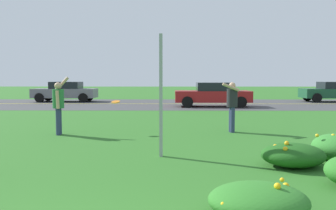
# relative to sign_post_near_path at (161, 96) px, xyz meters

# --- Properties ---
(ground_plane) EXTENTS (120.00, 120.00, 0.00)m
(ground_plane) POSITION_rel_sign_post_near_path_xyz_m (-0.66, 5.26, -1.33)
(ground_plane) COLOR #2D6B23
(highway_strip) EXTENTS (120.00, 9.91, 0.01)m
(highway_strip) POSITION_rel_sign_post_near_path_xyz_m (-0.66, 15.99, -1.33)
(highway_strip) COLOR #424244
(highway_strip) RESTS_ON ground
(highway_center_stripe) EXTENTS (120.00, 0.16, 0.00)m
(highway_center_stripe) POSITION_rel_sign_post_near_path_xyz_m (-0.66, 15.99, -1.32)
(highway_center_stripe) COLOR yellow
(highway_center_stripe) RESTS_ON ground
(daylily_clump_front_left) EXTENTS (1.23, 1.04, 0.52)m
(daylily_clump_front_left) POSITION_rel_sign_post_near_path_xyz_m (2.58, -0.89, -1.10)
(daylily_clump_front_left) COLOR #1E5619
(daylily_clump_front_left) RESTS_ON ground
(daylily_clump_front_center) EXTENTS (1.24, 1.07, 0.46)m
(daylily_clump_front_center) POSITION_rel_sign_post_near_path_xyz_m (1.31, -3.42, -1.13)
(daylily_clump_front_center) COLOR #2D7526
(daylily_clump_front_center) RESTS_ON ground
(sign_post_near_path) EXTENTS (0.07, 0.10, 2.66)m
(sign_post_near_path) POSITION_rel_sign_post_near_path_xyz_m (0.00, 0.00, 0.00)
(sign_post_near_path) COLOR #93969B
(sign_post_near_path) RESTS_ON ground
(person_thrower_green_shirt) EXTENTS (0.45, 0.52, 1.76)m
(person_thrower_green_shirt) POSITION_rel_sign_post_near_path_xyz_m (-3.19, 2.97, -0.38)
(person_thrower_green_shirt) COLOR #287038
(person_thrower_green_shirt) RESTS_ON ground
(person_catcher_dark_shirt) EXTENTS (0.54, 0.52, 1.58)m
(person_catcher_dark_shirt) POSITION_rel_sign_post_near_path_xyz_m (2.14, 3.53, -0.38)
(person_catcher_dark_shirt) COLOR #232328
(person_catcher_dark_shirt) RESTS_ON ground
(frisbee_orange) EXTENTS (0.28, 0.27, 0.10)m
(frisbee_orange) POSITION_rel_sign_post_near_path_xyz_m (-1.51, 3.31, -0.35)
(frisbee_orange) COLOR orange
(car_dark_green_leftmost) EXTENTS (4.50, 2.00, 1.45)m
(car_dark_green_leftmost) POSITION_rel_sign_post_near_path_xyz_m (11.98, 18.22, -0.59)
(car_dark_green_leftmost) COLOR #194C2D
(car_dark_green_leftmost) RESTS_ON ground
(car_red_center_left) EXTENTS (4.50, 2.00, 1.45)m
(car_red_center_left) POSITION_rel_sign_post_near_path_xyz_m (2.71, 13.76, -0.59)
(car_red_center_left) COLOR maroon
(car_red_center_left) RESTS_ON ground
(car_gray_center_right) EXTENTS (4.50, 2.00, 1.45)m
(car_gray_center_right) POSITION_rel_sign_post_near_path_xyz_m (-7.56, 18.22, -0.59)
(car_gray_center_right) COLOR slate
(car_gray_center_right) RESTS_ON ground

